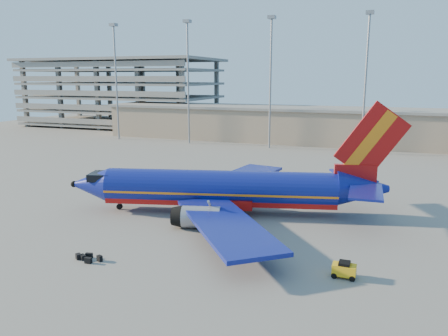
% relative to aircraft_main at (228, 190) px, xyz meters
% --- Properties ---
extents(ground, '(220.00, 220.00, 0.00)m').
position_rel_aircraft_main_xyz_m(ground, '(-2.90, 2.75, -2.83)').
color(ground, slate).
rests_on(ground, ground).
extents(terminal_building, '(122.00, 16.00, 8.50)m').
position_rel_aircraft_main_xyz_m(terminal_building, '(7.10, 60.75, 1.48)').
color(terminal_building, gray).
rests_on(terminal_building, ground).
extents(parking_garage, '(62.00, 32.00, 21.40)m').
position_rel_aircraft_main_xyz_m(parking_garage, '(-64.90, 76.80, 8.90)').
color(parking_garage, slate).
rests_on(parking_garage, ground).
extents(light_mast_row, '(101.60, 1.60, 28.65)m').
position_rel_aircraft_main_xyz_m(light_mast_row, '(2.10, 48.75, 14.72)').
color(light_mast_row, gray).
rests_on(light_mast_row, ground).
extents(aircraft_main, '(38.42, 36.47, 13.27)m').
position_rel_aircraft_main_xyz_m(aircraft_main, '(0.00, 0.00, 0.00)').
color(aircraft_main, navy).
rests_on(aircraft_main, ground).
extents(baggage_tug, '(1.89, 1.17, 1.34)m').
position_rel_aircraft_main_xyz_m(baggage_tug, '(14.59, -12.71, -2.13)').
color(baggage_tug, gold).
rests_on(baggage_tug, ground).
extents(luggage_pile, '(2.67, 1.35, 0.52)m').
position_rel_aircraft_main_xyz_m(luggage_pile, '(-6.87, -17.20, -2.59)').
color(luggage_pile, black).
rests_on(luggage_pile, ground).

